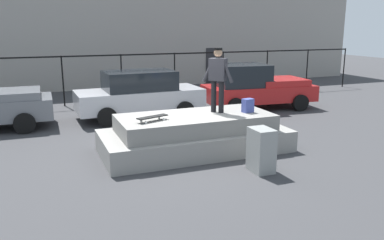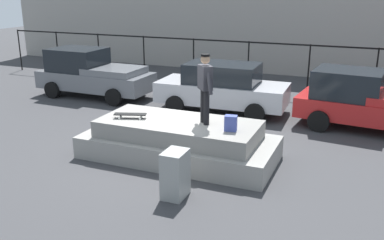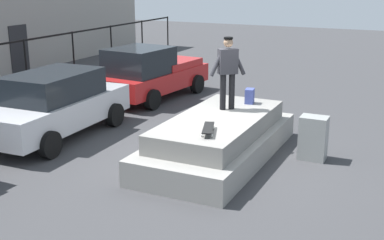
% 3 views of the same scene
% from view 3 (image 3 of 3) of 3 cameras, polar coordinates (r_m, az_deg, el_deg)
% --- Properties ---
extents(ground_plane, '(60.00, 60.00, 0.00)m').
position_cam_3_polar(ground_plane, '(11.42, 1.62, -4.60)').
color(ground_plane, '#38383A').
extents(concrete_ledge, '(4.85, 2.18, 0.97)m').
position_cam_3_polar(concrete_ledge, '(11.50, 3.05, -2.14)').
color(concrete_ledge, gray).
rests_on(concrete_ledge, ground_plane).
extents(skateboarder, '(0.65, 0.72, 1.69)m').
position_cam_3_polar(skateboarder, '(11.75, 4.05, 5.85)').
color(skateboarder, black).
rests_on(skateboarder, concrete_ledge).
extents(skateboard, '(0.83, 0.46, 0.12)m').
position_cam_3_polar(skateboard, '(10.13, 1.84, -0.91)').
color(skateboard, black).
rests_on(skateboard, concrete_ledge).
extents(backpack, '(0.31, 0.25, 0.36)m').
position_cam_3_polar(backpack, '(12.51, 6.50, 2.69)').
color(backpack, '#3F4C99').
rests_on(backpack, concrete_ledge).
extents(car_silver_sedan_mid, '(4.47, 2.14, 1.67)m').
position_cam_3_polar(car_silver_sedan_mid, '(13.34, -15.23, 1.75)').
color(car_silver_sedan_mid, '#B7B7BC').
rests_on(car_silver_sedan_mid, ground_plane).
extents(car_red_pickup_far, '(4.48, 2.38, 1.77)m').
position_cam_3_polar(car_red_pickup_far, '(16.95, -4.69, 5.35)').
color(car_red_pickup_far, '#B21E1E').
rests_on(car_red_pickup_far, ground_plane).
extents(utility_box, '(0.44, 0.60, 1.00)m').
position_cam_3_polar(utility_box, '(11.68, 13.48, -1.98)').
color(utility_box, gray).
rests_on(utility_box, ground_plane).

